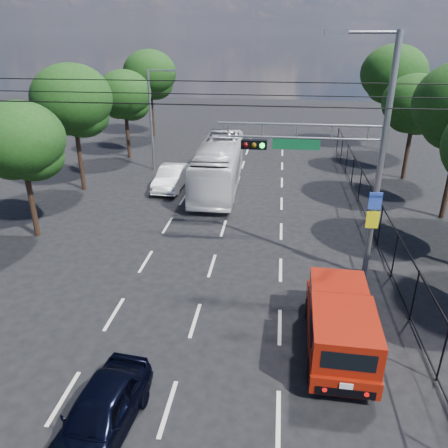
% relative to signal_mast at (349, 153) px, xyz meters
% --- Properties ---
extents(ground, '(120.00, 120.00, 0.00)m').
position_rel_signal_mast_xyz_m(ground, '(-5.28, -7.99, -5.24)').
color(ground, black).
rests_on(ground, ground).
extents(lane_markings, '(6.12, 38.00, 0.01)m').
position_rel_signal_mast_xyz_m(lane_markings, '(-5.28, 6.01, -5.24)').
color(lane_markings, beige).
rests_on(lane_markings, ground).
extents(signal_mast, '(6.43, 0.39, 9.50)m').
position_rel_signal_mast_xyz_m(signal_mast, '(0.00, 0.00, 0.00)').
color(signal_mast, slate).
rests_on(signal_mast, ground).
extents(streetlight_left, '(2.09, 0.22, 7.08)m').
position_rel_signal_mast_xyz_m(streetlight_left, '(-11.62, 14.01, -1.30)').
color(streetlight_left, slate).
rests_on(streetlight_left, ground).
extents(utility_wires, '(22.00, 5.04, 0.74)m').
position_rel_signal_mast_xyz_m(utility_wires, '(-5.28, 0.84, 1.99)').
color(utility_wires, black).
rests_on(utility_wires, ground).
extents(fence_right, '(0.06, 34.03, 2.00)m').
position_rel_signal_mast_xyz_m(fence_right, '(2.32, 4.18, -4.21)').
color(fence_right, black).
rests_on(fence_right, ground).
extents(tree_right_d, '(4.32, 4.32, 7.02)m').
position_rel_signal_mast_xyz_m(tree_right_d, '(6.13, 14.03, -0.39)').
color(tree_right_d, black).
rests_on(tree_right_d, ground).
extents(tree_right_e, '(5.28, 5.28, 8.58)m').
position_rel_signal_mast_xyz_m(tree_right_e, '(6.33, 22.03, 0.69)').
color(tree_right_e, black).
rests_on(tree_right_e, ground).
extents(tree_left_b, '(4.08, 4.08, 6.63)m').
position_rel_signal_mast_xyz_m(tree_left_b, '(-14.47, 2.03, -0.66)').
color(tree_left_b, black).
rests_on(tree_left_b, ground).
extents(tree_left_c, '(4.80, 4.80, 7.80)m').
position_rel_signal_mast_xyz_m(tree_left_c, '(-15.07, 9.03, 0.15)').
color(tree_left_c, black).
rests_on(tree_left_c, ground).
extents(tree_left_d, '(4.20, 4.20, 6.83)m').
position_rel_signal_mast_xyz_m(tree_left_d, '(-14.67, 17.03, -0.52)').
color(tree_left_d, black).
rests_on(tree_left_d, ground).
extents(tree_left_e, '(4.92, 4.92, 7.99)m').
position_rel_signal_mast_xyz_m(tree_left_e, '(-14.87, 25.03, 0.29)').
color(tree_left_e, black).
rests_on(tree_left_e, ground).
extents(red_pickup, '(2.08, 5.31, 1.95)m').
position_rel_signal_mast_xyz_m(red_pickup, '(-0.45, -4.92, -4.20)').
color(red_pickup, black).
rests_on(red_pickup, ground).
extents(navy_hatchback, '(1.95, 4.04, 1.33)m').
position_rel_signal_mast_xyz_m(navy_hatchback, '(-6.75, -8.99, -4.58)').
color(navy_hatchback, black).
rests_on(navy_hatchback, ground).
extents(white_bus, '(2.73, 10.68, 2.96)m').
position_rel_signal_mast_xyz_m(white_bus, '(-6.43, 10.60, -3.76)').
color(white_bus, silver).
rests_on(white_bus, ground).
extents(white_van, '(1.71, 4.50, 1.47)m').
position_rel_signal_mast_xyz_m(white_van, '(-9.44, 9.95, -4.51)').
color(white_van, white).
rests_on(white_van, ground).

